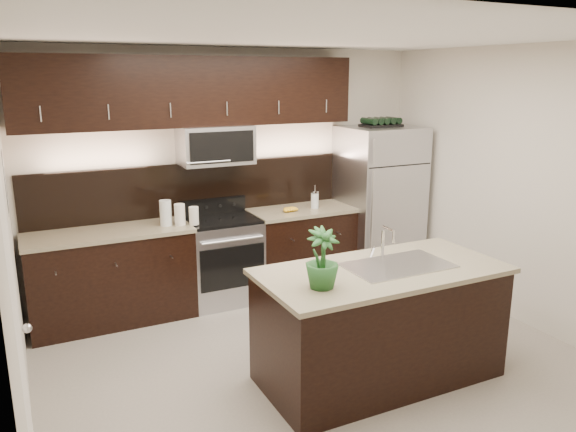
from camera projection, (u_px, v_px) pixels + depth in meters
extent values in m
plane|color=gray|center=(318.00, 364.00, 4.83)|extent=(4.50, 4.50, 0.00)
cube|color=beige|center=(232.00, 173.00, 6.24)|extent=(4.50, 0.02, 2.70)
cube|color=beige|center=(520.00, 298.00, 2.76)|extent=(4.50, 0.02, 2.70)
cube|color=beige|center=(9.00, 249.00, 3.53)|extent=(0.02, 4.00, 2.70)
cube|color=beige|center=(522.00, 187.00, 5.46)|extent=(0.02, 4.00, 2.70)
cube|color=white|center=(323.00, 35.00, 4.17)|extent=(4.50, 4.00, 0.02)
cube|color=silver|center=(23.00, 352.00, 2.93)|extent=(0.04, 0.80, 2.02)
sphere|color=silver|center=(27.00, 328.00, 3.22)|extent=(0.06, 0.06, 0.06)
cube|color=black|center=(5.00, 182.00, 4.12)|extent=(0.01, 0.32, 0.46)
cube|color=white|center=(6.00, 182.00, 4.12)|extent=(0.00, 0.24, 0.36)
cube|color=black|center=(112.00, 278.00, 5.58)|extent=(1.57, 0.62, 0.90)
cube|color=black|center=(301.00, 250.00, 6.49)|extent=(1.16, 0.62, 0.90)
cube|color=#B2B2B7|center=(223.00, 261.00, 6.08)|extent=(0.76, 0.62, 0.90)
cube|color=black|center=(221.00, 220.00, 5.97)|extent=(0.76, 0.60, 0.03)
cube|color=#BCAE8D|center=(108.00, 233.00, 5.47)|extent=(1.59, 0.65, 0.04)
cube|color=#BCAE8D|center=(301.00, 210.00, 6.38)|extent=(1.18, 0.65, 0.04)
cube|color=black|center=(193.00, 189.00, 6.06)|extent=(3.49, 0.02, 0.56)
cube|color=#B2B2B7|center=(216.00, 145.00, 5.87)|extent=(0.76, 0.40, 0.40)
cube|color=black|center=(194.00, 92.00, 5.68)|extent=(3.49, 0.33, 0.70)
cube|color=black|center=(380.00, 326.00, 4.52)|extent=(1.90, 0.90, 0.90)
cube|color=#BCAE8D|center=(382.00, 271.00, 4.40)|extent=(1.96, 0.96, 0.04)
cube|color=silver|center=(398.00, 265.00, 4.46)|extent=(0.84, 0.50, 0.01)
cylinder|color=silver|center=(383.00, 244.00, 4.61)|extent=(0.03, 0.03, 0.24)
cylinder|color=silver|center=(389.00, 229.00, 4.52)|extent=(0.02, 0.14, 0.02)
cylinder|color=silver|center=(394.00, 237.00, 4.47)|extent=(0.02, 0.02, 0.10)
cube|color=#B2B2B7|center=(378.00, 203.00, 6.76)|extent=(0.88, 0.79, 1.83)
cube|color=black|center=(381.00, 125.00, 6.53)|extent=(0.45, 0.28, 0.03)
cylinder|color=black|center=(369.00, 121.00, 6.45)|extent=(0.08, 0.26, 0.08)
cylinder|color=black|center=(375.00, 121.00, 6.48)|extent=(0.08, 0.26, 0.08)
cylinder|color=black|center=(381.00, 121.00, 6.52)|extent=(0.08, 0.26, 0.08)
cylinder|color=black|center=(387.00, 121.00, 6.56)|extent=(0.08, 0.26, 0.08)
cylinder|color=black|center=(393.00, 120.00, 6.59)|extent=(0.08, 0.26, 0.08)
imported|color=#205020|center=(322.00, 258.00, 3.95)|extent=(0.27, 0.27, 0.44)
cylinder|color=silver|center=(166.00, 213.00, 5.63)|extent=(0.12, 0.12, 0.26)
cylinder|color=silver|center=(180.00, 215.00, 5.65)|extent=(0.11, 0.11, 0.21)
cylinder|color=silver|center=(194.00, 216.00, 5.67)|extent=(0.10, 0.10, 0.18)
cylinder|color=silver|center=(315.00, 201.00, 6.37)|extent=(0.09, 0.09, 0.17)
cylinder|color=silver|center=(315.00, 192.00, 6.35)|extent=(0.09, 0.09, 0.02)
cylinder|color=silver|center=(315.00, 189.00, 6.34)|extent=(0.01, 0.01, 0.07)
ellipsoid|color=gold|center=(286.00, 210.00, 6.19)|extent=(0.18, 0.15, 0.05)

